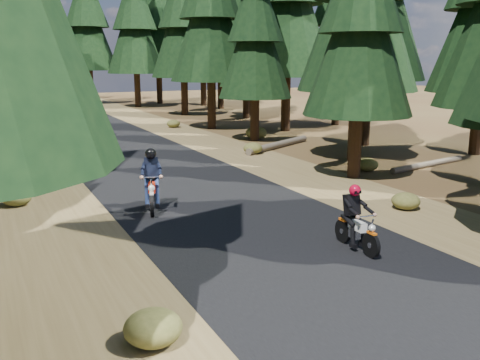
% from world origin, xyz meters
% --- Properties ---
extents(ground, '(120.00, 120.00, 0.00)m').
position_xyz_m(ground, '(0.00, 0.00, 0.00)').
color(ground, '#432B17').
rests_on(ground, ground).
extents(road, '(6.00, 100.00, 0.01)m').
position_xyz_m(road, '(0.00, 5.00, 0.01)').
color(road, black).
rests_on(road, ground).
extents(shoulder_l, '(3.20, 100.00, 0.01)m').
position_xyz_m(shoulder_l, '(-4.60, 5.00, 0.00)').
color(shoulder_l, brown).
rests_on(shoulder_l, ground).
extents(shoulder_r, '(3.20, 100.00, 0.01)m').
position_xyz_m(shoulder_r, '(4.60, 5.00, 0.00)').
color(shoulder_r, brown).
rests_on(shoulder_r, ground).
extents(log_near, '(4.73, 2.86, 0.32)m').
position_xyz_m(log_near, '(6.92, 11.45, 0.16)').
color(log_near, '#4C4233').
rests_on(log_near, ground).
extents(log_far, '(4.45, 1.10, 0.24)m').
position_xyz_m(log_far, '(9.90, 4.70, 0.12)').
color(log_far, '#4C4233').
rests_on(log_far, ground).
extents(understory_shrubs, '(16.03, 31.14, 0.68)m').
position_xyz_m(understory_shrubs, '(2.00, 7.55, 0.27)').
color(understory_shrubs, '#474C1E').
rests_on(understory_shrubs, ground).
extents(rider_lead, '(0.58, 1.68, 1.47)m').
position_xyz_m(rider_lead, '(1.35, -1.71, 0.50)').
color(rider_lead, white).
rests_on(rider_lead, road).
extents(rider_follow, '(1.15, 2.05, 1.75)m').
position_xyz_m(rider_follow, '(-1.82, 3.45, 0.59)').
color(rider_follow, '#9D1C0A').
rests_on(rider_follow, road).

